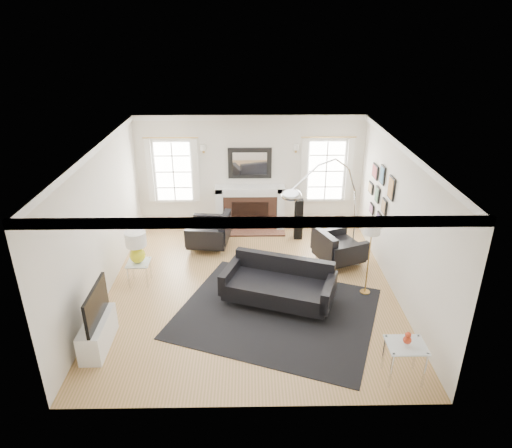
{
  "coord_description": "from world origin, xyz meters",
  "views": [
    {
      "loc": [
        -0.02,
        -7.64,
        4.83
      ],
      "look_at": [
        0.11,
        0.3,
        1.24
      ],
      "focal_mm": 32.0,
      "sensor_mm": 36.0,
      "label": 1
    }
  ],
  "objects_px": {
    "fireplace": "(250,208)",
    "armchair_left": "(211,233)",
    "armchair_right": "(336,248)",
    "gourd_lamp": "(136,245)",
    "sofa": "(279,285)",
    "coffee_table": "(284,269)",
    "arc_floor_lamp": "(326,214)"
  },
  "relations": [
    {
      "from": "arc_floor_lamp",
      "to": "armchair_left",
      "type": "bearing_deg",
      "value": 151.0
    },
    {
      "from": "armchair_left",
      "to": "armchair_right",
      "type": "distance_m",
      "value": 2.83
    },
    {
      "from": "fireplace",
      "to": "arc_floor_lamp",
      "type": "relative_size",
      "value": 0.67
    },
    {
      "from": "fireplace",
      "to": "armchair_left",
      "type": "height_order",
      "value": "fireplace"
    },
    {
      "from": "sofa",
      "to": "gourd_lamp",
      "type": "xyz_separation_m",
      "value": [
        -2.72,
        0.67,
        0.5
      ]
    },
    {
      "from": "arc_floor_lamp",
      "to": "sofa",
      "type": "bearing_deg",
      "value": -136.15
    },
    {
      "from": "coffee_table",
      "to": "arc_floor_lamp",
      "type": "height_order",
      "value": "arc_floor_lamp"
    },
    {
      "from": "armchair_left",
      "to": "fireplace",
      "type": "bearing_deg",
      "value": 49.79
    },
    {
      "from": "armchair_left",
      "to": "gourd_lamp",
      "type": "distance_m",
      "value": 2.07
    },
    {
      "from": "gourd_lamp",
      "to": "fireplace",
      "type": "bearing_deg",
      "value": 49.47
    },
    {
      "from": "sofa",
      "to": "gourd_lamp",
      "type": "distance_m",
      "value": 2.85
    },
    {
      "from": "armchair_left",
      "to": "armchair_right",
      "type": "relative_size",
      "value": 0.9
    },
    {
      "from": "coffee_table",
      "to": "arc_floor_lamp",
      "type": "xyz_separation_m",
      "value": [
        0.81,
        0.38,
        1.0
      ]
    },
    {
      "from": "fireplace",
      "to": "coffee_table",
      "type": "relative_size",
      "value": 1.83
    },
    {
      "from": "gourd_lamp",
      "to": "arc_floor_lamp",
      "type": "bearing_deg",
      "value": 3.57
    },
    {
      "from": "armchair_left",
      "to": "sofa",
      "type": "bearing_deg",
      "value": -57.35
    },
    {
      "from": "armchair_right",
      "to": "coffee_table",
      "type": "bearing_deg",
      "value": -142.86
    },
    {
      "from": "fireplace",
      "to": "gourd_lamp",
      "type": "xyz_separation_m",
      "value": [
        -2.2,
        -2.57,
        0.31
      ]
    },
    {
      "from": "fireplace",
      "to": "gourd_lamp",
      "type": "height_order",
      "value": "gourd_lamp"
    },
    {
      "from": "fireplace",
      "to": "sofa",
      "type": "xyz_separation_m",
      "value": [
        0.52,
        -3.24,
        -0.19
      ]
    },
    {
      "from": "armchair_left",
      "to": "arc_floor_lamp",
      "type": "xyz_separation_m",
      "value": [
        2.34,
        -1.3,
        1.0
      ]
    },
    {
      "from": "armchair_left",
      "to": "armchair_right",
      "type": "height_order",
      "value": "armchair_left"
    },
    {
      "from": "sofa",
      "to": "arc_floor_lamp",
      "type": "bearing_deg",
      "value": 43.85
    },
    {
      "from": "armchair_right",
      "to": "gourd_lamp",
      "type": "height_order",
      "value": "gourd_lamp"
    },
    {
      "from": "armchair_left",
      "to": "coffee_table",
      "type": "height_order",
      "value": "armchair_left"
    },
    {
      "from": "armchair_left",
      "to": "coffee_table",
      "type": "relative_size",
      "value": 1.18
    },
    {
      "from": "gourd_lamp",
      "to": "armchair_right",
      "type": "bearing_deg",
      "value": 10.42
    },
    {
      "from": "armchair_right",
      "to": "gourd_lamp",
      "type": "distance_m",
      "value": 4.13
    },
    {
      "from": "gourd_lamp",
      "to": "coffee_table",
      "type": "bearing_deg",
      "value": -3.07
    },
    {
      "from": "sofa",
      "to": "coffee_table",
      "type": "relative_size",
      "value": 2.36
    },
    {
      "from": "arc_floor_lamp",
      "to": "gourd_lamp",
      "type": "bearing_deg",
      "value": -176.43
    },
    {
      "from": "armchair_left",
      "to": "gourd_lamp",
      "type": "relative_size",
      "value": 1.69
    }
  ]
}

